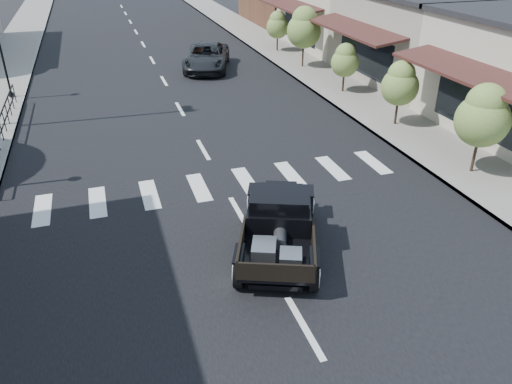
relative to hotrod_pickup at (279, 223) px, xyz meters
name	(u,v)px	position (x,y,z in m)	size (l,w,h in m)	color
ground	(260,251)	(-0.48, 0.04, -0.80)	(120.00, 120.00, 0.00)	black
road	(170,91)	(-0.48, 15.04, -0.79)	(14.00, 80.00, 0.02)	black
road_markings	(188,124)	(-0.48, 10.04, -0.80)	(12.00, 60.00, 0.06)	silver
sidewalk_right	(321,77)	(8.02, 15.04, -0.72)	(3.00, 80.00, 0.15)	gray
storefront_mid	(448,37)	(14.52, 13.04, 1.45)	(10.00, 9.00, 4.50)	#9D9383
storefront_far	(367,12)	(14.52, 22.04, 1.45)	(10.00, 9.00, 4.50)	beige
railing	(1,128)	(-7.78, 10.04, -0.15)	(0.08, 10.00, 1.00)	black
lamp_post_c	(3,58)	(-8.08, 16.04, 1.25)	(0.36, 0.36, 3.80)	black
small_tree_a	(480,131)	(7.82, 2.15, 0.82)	(1.76, 1.76, 2.94)	olive
small_tree_b	(399,94)	(7.82, 7.01, 0.63)	(1.53, 1.53, 2.56)	olive
small_tree_c	(344,68)	(7.82, 11.93, 0.50)	(1.38, 1.38, 2.30)	olive
small_tree_d	(304,38)	(7.82, 17.26, 1.00)	(1.97, 1.97, 3.29)	olive
small_tree_e	(277,32)	(7.82, 21.70, 0.58)	(1.47, 1.47, 2.44)	olive
hotrod_pickup	(279,223)	(0.00, 0.00, 0.00)	(2.14, 4.59, 1.59)	black
second_car	(207,57)	(2.35, 18.80, -0.07)	(2.40, 5.21, 1.45)	black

